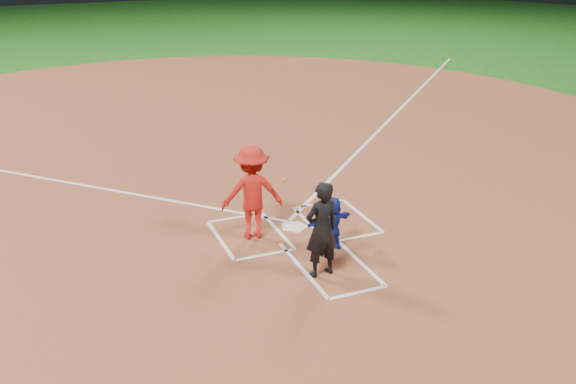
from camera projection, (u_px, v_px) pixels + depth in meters
name	position (u px, v px, depth m)	size (l,w,h in m)	color
ground	(294.00, 228.00, 13.29)	(120.00, 120.00, 0.00)	#175515
home_plate_dirt	(213.00, 144.00, 18.43)	(28.00, 28.00, 0.01)	brown
home_plate	(294.00, 227.00, 13.28)	(0.60, 0.60, 0.02)	silver
catcher	(332.00, 224.00, 12.17)	(1.01, 0.32, 1.09)	#13259E
umpire	(322.00, 230.00, 11.14)	(0.65, 0.42, 1.77)	black
chalk_markings	(221.00, 151.00, 17.81)	(28.35, 17.32, 0.01)	white
batter_at_plate	(252.00, 192.00, 12.56)	(1.49, 1.00, 1.89)	red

